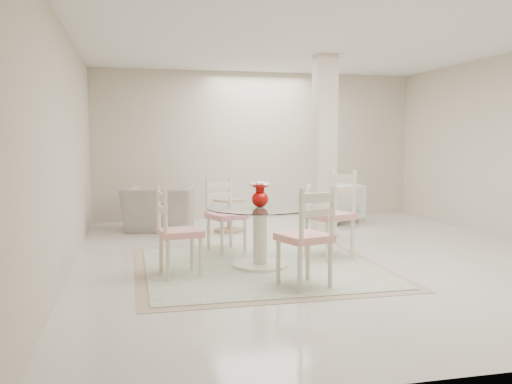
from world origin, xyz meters
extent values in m
plane|color=silver|center=(0.00, 0.00, 0.00)|extent=(7.00, 7.00, 0.00)
cube|color=beige|center=(0.00, 3.50, 1.35)|extent=(6.00, 0.02, 2.70)
cube|color=beige|center=(-3.00, 0.00, 1.35)|extent=(0.02, 7.00, 2.70)
cube|color=white|center=(0.00, 0.00, 2.70)|extent=(6.00, 7.00, 0.02)
cube|color=beige|center=(0.50, 1.30, 1.35)|extent=(0.30, 0.30, 2.70)
cube|color=tan|center=(-0.90, -0.41, 0.00)|extent=(2.80, 2.80, 0.01)
cube|color=beige|center=(-0.90, -0.41, 0.01)|extent=(2.57, 2.57, 0.01)
cylinder|color=beige|center=(-0.90, -0.41, 0.02)|extent=(0.63, 0.63, 0.05)
cylinder|color=beige|center=(-0.90, -0.41, 0.36)|extent=(0.16, 0.16, 0.65)
cylinder|color=beige|center=(-0.90, -0.41, 0.67)|extent=(0.26, 0.26, 0.03)
cylinder|color=white|center=(-0.90, -0.41, 0.69)|extent=(1.21, 1.21, 0.01)
ellipsoid|color=#A50705|center=(-0.90, -0.41, 0.79)|extent=(0.19, 0.19, 0.18)
cylinder|color=#A50705|center=(-0.90, -0.41, 0.90)|extent=(0.10, 0.10, 0.05)
cylinder|color=#A50705|center=(-0.90, -0.41, 0.94)|extent=(0.17, 0.17, 0.02)
ellipsoid|color=white|center=(-0.90, -0.41, 0.96)|extent=(0.11, 0.11, 0.05)
ellipsoid|color=white|center=(-0.84, -0.39, 0.95)|extent=(0.11, 0.11, 0.05)
ellipsoid|color=white|center=(-0.95, -0.38, 0.95)|extent=(0.11, 0.11, 0.05)
cylinder|color=beige|center=(-0.23, -0.07, 0.25)|extent=(0.05, 0.05, 0.50)
cylinder|color=beige|center=(-0.09, -0.44, 0.25)|extent=(0.05, 0.05, 0.50)
cylinder|color=beige|center=(0.14, 0.07, 0.25)|extent=(0.05, 0.05, 0.50)
cylinder|color=beige|center=(0.28, -0.30, 0.25)|extent=(0.05, 0.05, 0.50)
cube|color=#B32613|center=(0.03, -0.19, 0.54)|extent=(0.62, 0.62, 0.08)
cube|color=beige|center=(0.23, -0.11, 0.90)|extent=(0.20, 0.42, 0.59)
cylinder|color=beige|center=(-1.22, 0.29, 0.22)|extent=(0.04, 0.04, 0.44)
cylinder|color=beige|center=(-0.90, 0.41, 0.22)|extent=(0.04, 0.04, 0.44)
cylinder|color=beige|center=(-1.35, 0.61, 0.22)|extent=(0.04, 0.04, 0.44)
cylinder|color=beige|center=(-1.02, 0.74, 0.22)|extent=(0.04, 0.04, 0.44)
cube|color=red|center=(-1.12, 0.51, 0.48)|extent=(0.55, 0.55, 0.07)
cube|color=beige|center=(-1.19, 0.69, 0.80)|extent=(0.37, 0.18, 0.52)
cylinder|color=beige|center=(-1.62, -0.78, 0.22)|extent=(0.04, 0.04, 0.44)
cylinder|color=beige|center=(-1.68, -0.44, 0.22)|extent=(0.04, 0.04, 0.44)
cylinder|color=beige|center=(-1.97, -0.83, 0.22)|extent=(0.04, 0.04, 0.44)
cylinder|color=beige|center=(-2.02, -0.49, 0.22)|extent=(0.04, 0.04, 0.44)
cube|color=#B22413|center=(-1.82, -0.63, 0.48)|extent=(0.48, 0.48, 0.07)
cube|color=beige|center=(-2.01, -0.66, 0.80)|extent=(0.10, 0.39, 0.52)
cylinder|color=beige|center=(-0.56, -1.10, 0.23)|extent=(0.04, 0.04, 0.47)
cylinder|color=beige|center=(-0.90, -1.22, 0.23)|extent=(0.04, 0.04, 0.47)
cylinder|color=beige|center=(-0.44, -1.45, 0.23)|extent=(0.04, 0.04, 0.47)
cylinder|color=beige|center=(-0.79, -1.56, 0.23)|extent=(0.04, 0.04, 0.47)
cube|color=red|center=(-0.67, -1.33, 0.50)|extent=(0.56, 0.56, 0.07)
cube|color=beige|center=(-0.61, -1.53, 0.84)|extent=(0.40, 0.17, 0.55)
imported|color=gray|center=(-1.88, 2.47, 0.35)|extent=(1.26, 1.16, 0.71)
imported|color=white|center=(1.21, 2.61, 0.35)|extent=(0.96, 0.97, 0.69)
cylinder|color=tan|center=(-0.80, 2.09, 0.02)|extent=(0.48, 0.48, 0.04)
cylinder|color=tan|center=(-0.80, 2.09, 0.26)|extent=(0.07, 0.07, 0.46)
cylinder|color=tan|center=(-0.80, 2.09, 0.51)|extent=(0.50, 0.50, 0.03)
camera|label=1|loc=(-2.33, -6.33, 1.46)|focal=38.00mm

